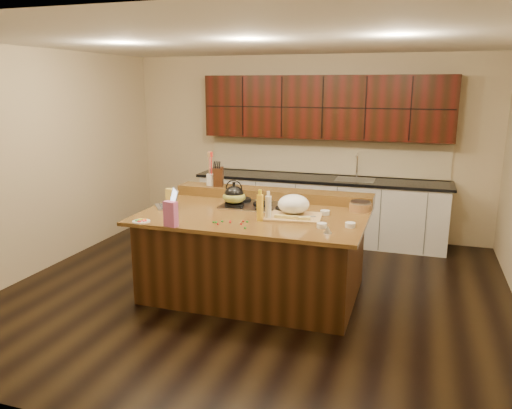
% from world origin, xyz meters
% --- Properties ---
extents(room, '(5.52, 5.02, 2.72)m').
position_xyz_m(room, '(0.00, 0.00, 1.35)').
color(room, black).
rests_on(room, ground).
extents(island, '(2.40, 1.60, 0.92)m').
position_xyz_m(island, '(0.00, 0.00, 0.46)').
color(island, black).
rests_on(island, ground).
extents(back_ledge, '(2.40, 0.30, 0.12)m').
position_xyz_m(back_ledge, '(0.00, 0.70, 0.98)').
color(back_ledge, black).
rests_on(back_ledge, island).
extents(cooktop, '(0.92, 0.52, 0.05)m').
position_xyz_m(cooktop, '(0.00, 0.30, 0.94)').
color(cooktop, gray).
rests_on(cooktop, island).
extents(back_counter, '(3.70, 0.66, 2.40)m').
position_xyz_m(back_counter, '(0.30, 2.23, 0.98)').
color(back_counter, silver).
rests_on(back_counter, ground).
extents(kettle, '(0.28, 0.28, 0.20)m').
position_xyz_m(kettle, '(-0.30, 0.17, 1.07)').
color(kettle, black).
rests_on(kettle, cooktop).
extents(green_bowl, '(0.28, 0.28, 0.14)m').
position_xyz_m(green_bowl, '(-0.30, 0.17, 1.04)').
color(green_bowl, olive).
rests_on(green_bowl, cooktop).
extents(laptop, '(0.36, 0.38, 0.21)m').
position_xyz_m(laptop, '(-1.00, -0.04, 0.97)').
color(laptop, '#B7B7BC').
rests_on(laptop, island).
extents(oil_bottle, '(0.08, 0.08, 0.27)m').
position_xyz_m(oil_bottle, '(0.15, -0.28, 1.06)').
color(oil_bottle, yellow).
rests_on(oil_bottle, island).
extents(vinegar_bottle, '(0.07, 0.07, 0.25)m').
position_xyz_m(vinegar_bottle, '(0.22, -0.23, 1.04)').
color(vinegar_bottle, silver).
rests_on(vinegar_bottle, island).
extents(wooden_tray, '(0.61, 0.49, 0.23)m').
position_xyz_m(wooden_tray, '(0.44, -0.02, 1.02)').
color(wooden_tray, tan).
rests_on(wooden_tray, island).
extents(ramekin_a, '(0.13, 0.13, 0.04)m').
position_xyz_m(ramekin_a, '(0.80, -0.34, 0.94)').
color(ramekin_a, white).
rests_on(ramekin_a, island).
extents(ramekin_b, '(0.13, 0.13, 0.04)m').
position_xyz_m(ramekin_b, '(1.06, -0.24, 0.94)').
color(ramekin_b, white).
rests_on(ramekin_b, island).
extents(ramekin_c, '(0.13, 0.13, 0.04)m').
position_xyz_m(ramekin_c, '(0.74, 0.16, 0.94)').
color(ramekin_c, white).
rests_on(ramekin_c, island).
extents(strainer_bowl, '(0.27, 0.27, 0.09)m').
position_xyz_m(strainer_bowl, '(1.08, 0.43, 0.97)').
color(strainer_bowl, '#996B3F').
rests_on(strainer_bowl, island).
extents(kitchen_timer, '(0.10, 0.10, 0.07)m').
position_xyz_m(kitchen_timer, '(0.89, -0.51, 0.96)').
color(kitchen_timer, silver).
rests_on(kitchen_timer, island).
extents(pink_bag, '(0.15, 0.10, 0.25)m').
position_xyz_m(pink_bag, '(-0.61, -0.76, 1.04)').
color(pink_bag, '#C25B9A').
rests_on(pink_bag, island).
extents(candy_plate, '(0.20, 0.20, 0.01)m').
position_xyz_m(candy_plate, '(-0.97, -0.71, 0.93)').
color(candy_plate, white).
rests_on(candy_plate, island).
extents(package_box, '(0.11, 0.08, 0.14)m').
position_xyz_m(package_box, '(-1.15, 0.26, 0.99)').
color(package_box, '#E8C652').
rests_on(package_box, island).
extents(utensil_crock, '(0.16, 0.16, 0.14)m').
position_xyz_m(utensil_crock, '(-0.81, 0.70, 1.11)').
color(utensil_crock, white).
rests_on(utensil_crock, back_ledge).
extents(knife_block, '(0.16, 0.21, 0.23)m').
position_xyz_m(knife_block, '(-0.70, 0.70, 1.15)').
color(knife_block, black).
rests_on(knife_block, back_ledge).
extents(gumdrop_0, '(0.02, 0.02, 0.02)m').
position_xyz_m(gumdrop_0, '(0.02, -0.49, 0.93)').
color(gumdrop_0, red).
rests_on(gumdrop_0, island).
extents(gumdrop_1, '(0.02, 0.02, 0.02)m').
position_xyz_m(gumdrop_1, '(0.11, -0.61, 0.93)').
color(gumdrop_1, '#198C26').
rests_on(gumdrop_1, island).
extents(gumdrop_2, '(0.02, 0.02, 0.02)m').
position_xyz_m(gumdrop_2, '(-0.12, -0.43, 0.93)').
color(gumdrop_2, red).
rests_on(gumdrop_2, island).
extents(gumdrop_3, '(0.02, 0.02, 0.02)m').
position_xyz_m(gumdrop_3, '(0.05, -0.40, 0.93)').
color(gumdrop_3, '#198C26').
rests_on(gumdrop_3, island).
extents(gumdrop_4, '(0.02, 0.02, 0.02)m').
position_xyz_m(gumdrop_4, '(0.01, -0.39, 0.93)').
color(gumdrop_4, red).
rests_on(gumdrop_4, island).
extents(gumdrop_5, '(0.02, 0.02, 0.02)m').
position_xyz_m(gumdrop_5, '(-0.24, -0.51, 0.93)').
color(gumdrop_5, '#198C26').
rests_on(gumdrop_5, island).
extents(gumdrop_6, '(0.02, 0.02, 0.02)m').
position_xyz_m(gumdrop_6, '(-0.10, -0.47, 0.93)').
color(gumdrop_6, red).
rests_on(gumdrop_6, island).
extents(gumdrop_7, '(0.02, 0.02, 0.02)m').
position_xyz_m(gumdrop_7, '(-0.26, -0.52, 0.93)').
color(gumdrop_7, '#198C26').
rests_on(gumdrop_7, island).
extents(gumdrop_8, '(0.02, 0.02, 0.02)m').
position_xyz_m(gumdrop_8, '(-0.19, -0.57, 0.93)').
color(gumdrop_8, red).
rests_on(gumdrop_8, island).
extents(gumdrop_9, '(0.02, 0.02, 0.02)m').
position_xyz_m(gumdrop_9, '(-0.19, -0.46, 0.93)').
color(gumdrop_9, '#198C26').
rests_on(gumdrop_9, island).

